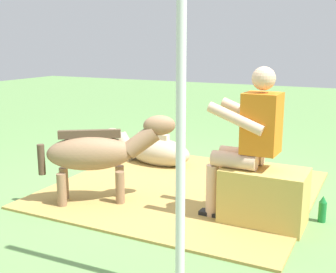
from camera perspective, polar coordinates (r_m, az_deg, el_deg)
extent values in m
plane|color=#608C4C|center=(4.70, -0.89, -7.26)|extent=(24.00, 24.00, 0.00)
cube|color=#AD8C47|center=(4.76, 2.05, -6.87)|extent=(2.68, 2.59, 0.02)
cube|color=tan|center=(3.93, 12.49, -7.71)|extent=(0.72, 0.45, 0.50)
cylinder|color=#D8AD8C|center=(3.81, 8.68, -3.13)|extent=(0.40, 0.15, 0.14)
cylinder|color=#D8AD8C|center=(3.98, 5.79, -7.24)|extent=(0.11, 0.11, 0.50)
cube|color=black|center=(4.06, 5.72, -10.18)|extent=(0.22, 0.11, 0.06)
cylinder|color=#D8AD8C|center=(4.00, 9.65, -2.44)|extent=(0.40, 0.15, 0.14)
cylinder|color=#D8AD8C|center=(4.15, 6.86, -6.41)|extent=(0.11, 0.11, 0.50)
cube|color=black|center=(4.23, 6.78, -9.24)|extent=(0.22, 0.11, 0.06)
cube|color=orange|center=(3.77, 12.21, 1.71)|extent=(0.31, 0.29, 0.52)
cylinder|color=#D8AD8C|center=(3.67, 8.85, 2.34)|extent=(0.50, 0.10, 0.26)
cylinder|color=#D8AD8C|center=(3.97, 10.40, 3.04)|extent=(0.50, 0.10, 0.26)
sphere|color=#D8AD8C|center=(3.72, 12.48, 7.47)|extent=(0.20, 0.20, 0.20)
ellipsoid|color=#8C6B4C|center=(4.30, -10.18, -2.16)|extent=(0.88, 0.73, 0.34)
cylinder|color=#8C6B4C|center=(4.49, -6.36, -5.98)|extent=(0.09, 0.09, 0.35)
cylinder|color=#8C6B4C|center=(4.30, -6.32, -6.82)|extent=(0.09, 0.09, 0.35)
cylinder|color=#8C6B4C|center=(4.52, -13.51, -6.13)|extent=(0.09, 0.09, 0.35)
cylinder|color=#8C6B4C|center=(4.33, -13.80, -6.97)|extent=(0.09, 0.09, 0.35)
cylinder|color=#8C6B4C|center=(4.28, -3.53, -0.69)|extent=(0.40, 0.35, 0.33)
ellipsoid|color=#8C6B4C|center=(4.26, -1.15, 1.48)|extent=(0.36, 0.31, 0.20)
cube|color=#4D3A2A|center=(4.26, -10.27, 0.31)|extent=(0.53, 0.38, 0.08)
cylinder|color=#4D3A2A|center=(4.37, -16.32, -2.93)|extent=(0.07, 0.07, 0.30)
ellipsoid|color=tan|center=(5.62, -1.20, -2.07)|extent=(0.91, 0.47, 0.36)
cube|color=tan|center=(5.95, -5.61, -2.60)|extent=(0.30, 0.26, 0.10)
cylinder|color=tan|center=(5.91, -5.80, -0.79)|extent=(0.30, 0.20, 0.30)
ellipsoid|color=tan|center=(6.00, -7.20, 0.15)|extent=(0.31, 0.18, 0.20)
cube|color=beige|center=(5.61, -1.90, 0.02)|extent=(0.44, 0.11, 0.08)
cylinder|color=#197233|center=(4.16, 19.63, -9.33)|extent=(0.07, 0.07, 0.18)
cone|color=#197233|center=(4.12, 19.75, -7.75)|extent=(0.06, 0.06, 0.06)
cylinder|color=silver|center=(2.55, 1.70, 3.45)|extent=(0.06, 0.06, 2.37)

